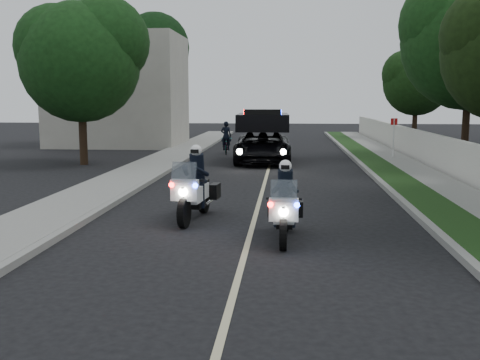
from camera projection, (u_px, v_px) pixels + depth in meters
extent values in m
plane|color=black|center=(239.00, 276.00, 9.50)|extent=(120.00, 120.00, 0.00)
cube|color=gray|center=(384.00, 185.00, 19.00)|extent=(0.20, 60.00, 0.15)
cube|color=#193814|center=(405.00, 185.00, 18.94)|extent=(1.20, 60.00, 0.16)
cube|color=gray|center=(444.00, 186.00, 18.83)|extent=(1.40, 60.00, 0.16)
cube|color=beige|center=(475.00, 166.00, 18.65)|extent=(0.22, 60.00, 1.50)
cube|color=gray|center=(148.00, 182.00, 19.69)|extent=(0.20, 60.00, 0.15)
cube|color=gray|center=(118.00, 182.00, 19.78)|extent=(2.00, 60.00, 0.16)
cube|color=#A8A396|center=(119.00, 91.00, 35.47)|extent=(8.00, 6.00, 7.00)
cube|color=#BFB78C|center=(264.00, 186.00, 19.35)|extent=(0.12, 50.00, 0.01)
imported|color=black|center=(263.00, 162.00, 26.44)|extent=(2.74, 5.64, 2.71)
imported|color=black|center=(226.00, 154.00, 30.56)|extent=(0.84, 1.81, 0.92)
imported|color=black|center=(226.00, 154.00, 30.56)|extent=(0.59, 0.41, 1.59)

